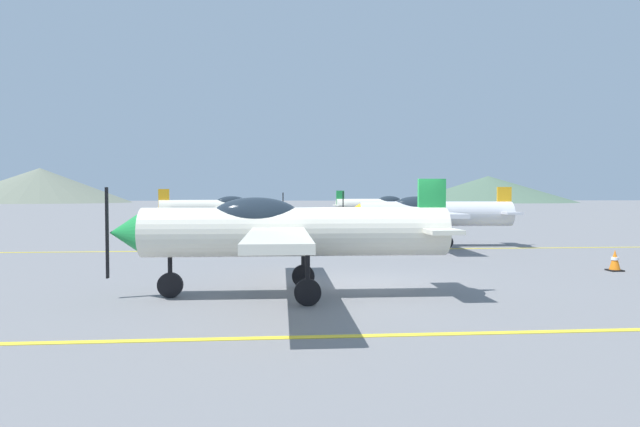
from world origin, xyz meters
name	(u,v)px	position (x,y,z in m)	size (l,w,h in m)	color
ground_plane	(375,289)	(0.00, 0.00, 0.00)	(400.00, 400.00, 0.00)	slate
apron_line_near	(424,334)	(0.00, -3.87, 0.01)	(80.00, 0.16, 0.01)	yellow
apron_line_far	(334,250)	(0.00, 8.49, 0.01)	(80.00, 0.16, 0.01)	yellow
airplane_near	(283,230)	(-2.05, -0.65, 1.36)	(6.98, 8.06, 2.42)	silver
airplane_mid	(429,213)	(4.05, 9.65, 1.36)	(7.02, 8.09, 2.42)	silver
airplane_far	(222,208)	(-5.21, 18.40, 1.36)	(7.09, 8.06, 2.42)	silver
airplane_back	(382,205)	(5.52, 26.50, 1.36)	(7.04, 8.10, 2.42)	silver
traffic_cone_front	(615,261)	(7.08, 2.23, 0.29)	(0.36, 0.36, 0.59)	black
hill_left	(40,185)	(-69.41, 146.35, 4.95)	(50.36, 50.36, 9.91)	slate
hill_centerleft	(488,189)	(62.66, 145.99, 4.00)	(51.23, 51.23, 8.01)	#4C6651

